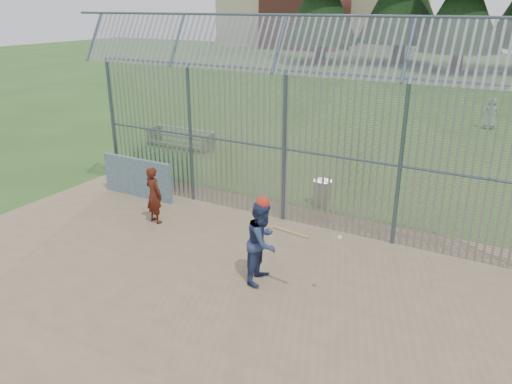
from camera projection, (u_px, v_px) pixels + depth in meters
The scene contains 11 objects.
ground at pixel (211, 277), 10.79m from camera, with size 120.00×120.00×0.00m, color #2D511E.
dirt_infield at pixel (198, 287), 10.38m from camera, with size 14.00×10.00×0.02m, color #756047.
dugout_wall at pixel (138, 178), 15.03m from camera, with size 2.50×0.12×1.20m, color #38566B.
batter at pixel (262, 242), 10.34m from camera, with size 0.86×0.67×1.77m, color navy.
onlooker at pixel (154, 195), 13.19m from camera, with size 0.56×0.37×1.55m, color maroon.
bg_kid_standing at pixel (491, 113), 23.33m from camera, with size 0.71×0.46×1.45m, color slate.
batting_gear at pixel (268, 208), 9.97m from camera, with size 1.85×0.38×0.60m.
trash_can at pixel (322, 193), 14.51m from camera, with size 0.56×0.56×0.82m.
bleacher at pixel (181, 137), 20.39m from camera, with size 3.00×0.95×0.72m.
backstop_fence at pixel (351, 145), 11.93m from camera, with size 20.09×0.81×5.30m.
distant_buildings at pixel (304, 19), 66.21m from camera, with size 26.50×10.50×8.00m.
Camera 1 is at (5.45, -7.77, 5.54)m, focal length 35.00 mm.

